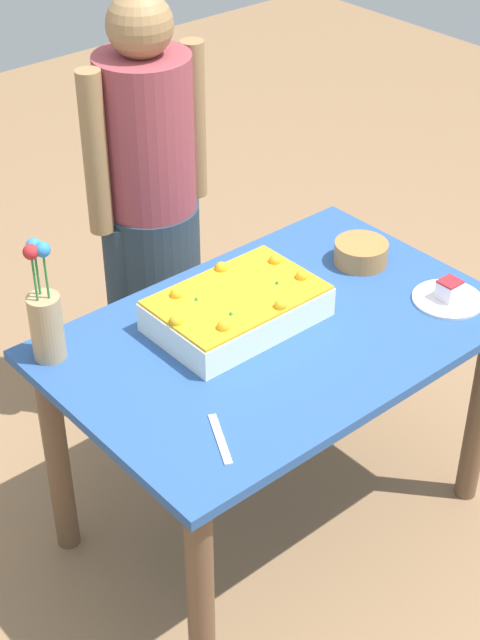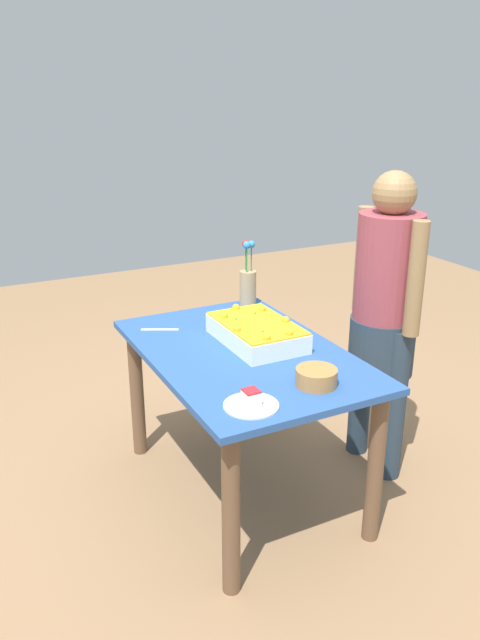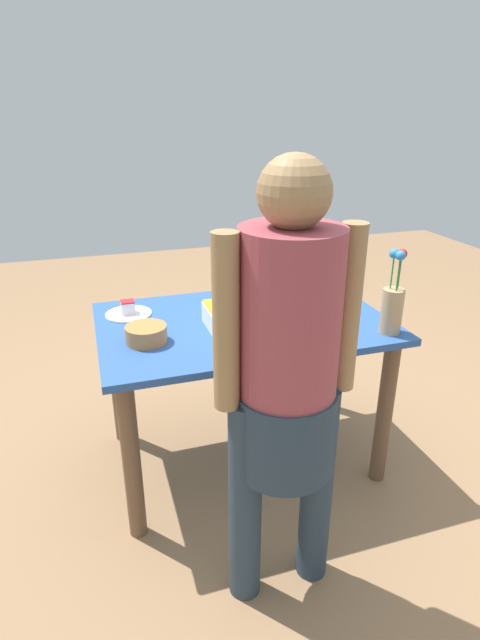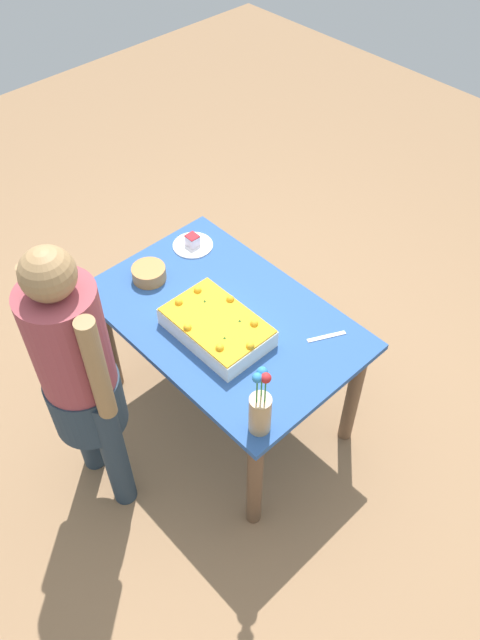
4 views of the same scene
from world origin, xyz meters
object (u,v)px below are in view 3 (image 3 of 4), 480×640
Objects in this scene: sheet_cake at (264,316)px; serving_plate_with_slice at (128,311)px; cake_knife at (305,292)px; flower_vase at (393,304)px; fruit_bowl at (146,334)px; person_standing at (287,374)px.

sheet_cake reaches higher than serving_plate_with_slice.
sheet_cake is 0.49m from cake_knife.
sheet_cake is at bearing 156.80° from flower_vase.
fruit_bowl reaches higher than serving_plate_with_slice.
flower_vase reaches higher than serving_plate_with_slice.
cake_knife is at bearing -27.52° from person_standing.
fruit_bowl is at bearing 179.74° from sheet_cake.
sheet_cake is 0.53m from flower_vase.
fruit_bowl is (-0.84, -0.34, 0.03)m from cake_knife.
flower_vase is at bearing 40.25° from cake_knife.
flower_vase is 1.00m from fruit_bowl.
serving_plate_with_slice is at bearing 97.37° from fruit_bowl.
cake_knife is 0.12× the size of person_standing.
sheet_cake is at bearing -13.82° from person_standing.
person_standing reaches higher than flower_vase.
flower_vase reaches higher than fruit_bowl.
serving_plate_with_slice is 1.26× the size of fruit_bowl.
serving_plate_with_slice reaches higher than cake_knife.
sheet_cake is 0.49m from fruit_bowl.
person_standing reaches higher than serving_plate_with_slice.
cake_knife is 1.08m from person_standing.
sheet_cake is at bearing -18.62° from cake_knife.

